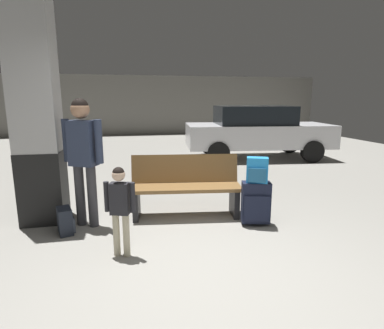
{
  "coord_description": "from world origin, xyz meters",
  "views": [
    {
      "loc": [
        -0.7,
        -2.73,
        1.7
      ],
      "look_at": [
        0.13,
        1.3,
        0.85
      ],
      "focal_mm": 29.63,
      "sensor_mm": 36.0,
      "label": 1
    }
  ],
  "objects_px": {
    "bench": "(186,186)",
    "parked_car_near": "(257,131)",
    "backpack_bright": "(257,170)",
    "suitcase": "(256,203)",
    "structural_pillar": "(37,115)",
    "child": "(120,202)",
    "backpack_dark_floor": "(65,221)",
    "adult": "(83,149)"
  },
  "relations": [
    {
      "from": "child",
      "to": "adult",
      "type": "xyz_separation_m",
      "value": [
        -0.47,
        0.98,
        0.44
      ]
    },
    {
      "from": "structural_pillar",
      "to": "child",
      "type": "height_order",
      "value": "structural_pillar"
    },
    {
      "from": "bench",
      "to": "suitcase",
      "type": "xyz_separation_m",
      "value": [
        0.86,
        -0.58,
        -0.12
      ]
    },
    {
      "from": "backpack_dark_floor",
      "to": "suitcase",
      "type": "bearing_deg",
      "value": -5.3
    },
    {
      "from": "backpack_bright",
      "to": "adult",
      "type": "relative_size",
      "value": 0.2
    },
    {
      "from": "backpack_bright",
      "to": "parked_car_near",
      "type": "relative_size",
      "value": 0.08
    },
    {
      "from": "parked_car_near",
      "to": "backpack_bright",
      "type": "bearing_deg",
      "value": -112.97
    },
    {
      "from": "bench",
      "to": "parked_car_near",
      "type": "relative_size",
      "value": 0.39
    },
    {
      "from": "adult",
      "to": "backpack_bright",
      "type": "bearing_deg",
      "value": -11.47
    },
    {
      "from": "parked_car_near",
      "to": "bench",
      "type": "bearing_deg",
      "value": -124.58
    },
    {
      "from": "structural_pillar",
      "to": "bench",
      "type": "height_order",
      "value": "structural_pillar"
    },
    {
      "from": "structural_pillar",
      "to": "adult",
      "type": "bearing_deg",
      "value": -28.6
    },
    {
      "from": "backpack_dark_floor",
      "to": "bench",
      "type": "bearing_deg",
      "value": 12.04
    },
    {
      "from": "bench",
      "to": "adult",
      "type": "distance_m",
      "value": 1.53
    },
    {
      "from": "adult",
      "to": "child",
      "type": "bearing_deg",
      "value": -64.56
    },
    {
      "from": "structural_pillar",
      "to": "suitcase",
      "type": "relative_size",
      "value": 4.97
    },
    {
      "from": "bench",
      "to": "backpack_dark_floor",
      "type": "distance_m",
      "value": 1.7
    },
    {
      "from": "bench",
      "to": "suitcase",
      "type": "bearing_deg",
      "value": -33.92
    },
    {
      "from": "child",
      "to": "parked_car_near",
      "type": "relative_size",
      "value": 0.24
    },
    {
      "from": "bench",
      "to": "suitcase",
      "type": "relative_size",
      "value": 2.74
    },
    {
      "from": "bench",
      "to": "child",
      "type": "relative_size",
      "value": 1.64
    },
    {
      "from": "backpack_bright",
      "to": "child",
      "type": "xyz_separation_m",
      "value": [
        -1.79,
        -0.53,
        -0.15
      ]
    },
    {
      "from": "structural_pillar",
      "to": "bench",
      "type": "xyz_separation_m",
      "value": [
        2.0,
        -0.21,
        -1.05
      ]
    },
    {
      "from": "bench",
      "to": "adult",
      "type": "relative_size",
      "value": 0.96
    },
    {
      "from": "backpack_dark_floor",
      "to": "parked_car_near",
      "type": "bearing_deg",
      "value": 45.07
    },
    {
      "from": "parked_car_near",
      "to": "backpack_dark_floor",
      "type": "bearing_deg",
      "value": -134.93
    },
    {
      "from": "structural_pillar",
      "to": "backpack_bright",
      "type": "bearing_deg",
      "value": -15.4
    },
    {
      "from": "suitcase",
      "to": "backpack_dark_floor",
      "type": "xyz_separation_m",
      "value": [
        -2.5,
        0.23,
        -0.15
      ]
    },
    {
      "from": "structural_pillar",
      "to": "backpack_bright",
      "type": "height_order",
      "value": "structural_pillar"
    },
    {
      "from": "bench",
      "to": "parked_car_near",
      "type": "height_order",
      "value": "parked_car_near"
    },
    {
      "from": "backpack_bright",
      "to": "backpack_dark_floor",
      "type": "height_order",
      "value": "backpack_bright"
    },
    {
      "from": "adult",
      "to": "parked_car_near",
      "type": "height_order",
      "value": "adult"
    },
    {
      "from": "structural_pillar",
      "to": "child",
      "type": "distance_m",
      "value": 1.91
    },
    {
      "from": "structural_pillar",
      "to": "parked_car_near",
      "type": "height_order",
      "value": "structural_pillar"
    },
    {
      "from": "backpack_bright",
      "to": "parked_car_near",
      "type": "bearing_deg",
      "value": 67.03
    },
    {
      "from": "suitcase",
      "to": "backpack_bright",
      "type": "height_order",
      "value": "backpack_bright"
    },
    {
      "from": "bench",
      "to": "child",
      "type": "bearing_deg",
      "value": -129.86
    },
    {
      "from": "adult",
      "to": "suitcase",
      "type": "bearing_deg",
      "value": -11.47
    },
    {
      "from": "structural_pillar",
      "to": "backpack_bright",
      "type": "distance_m",
      "value": 3.05
    },
    {
      "from": "backpack_bright",
      "to": "adult",
      "type": "xyz_separation_m",
      "value": [
        -2.26,
        0.46,
        0.29
      ]
    },
    {
      "from": "structural_pillar",
      "to": "parked_car_near",
      "type": "xyz_separation_m",
      "value": [
        4.88,
        3.98,
        -0.69
      ]
    },
    {
      "from": "child",
      "to": "backpack_dark_floor",
      "type": "relative_size",
      "value": 2.96
    }
  ]
}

